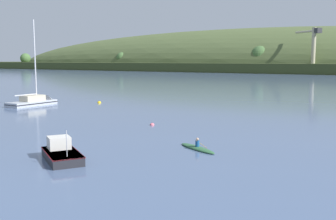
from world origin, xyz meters
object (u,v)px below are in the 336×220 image
object	(u,v)px
mooring_buoy_midchannel	(152,125)
mooring_buoy_foreground	(99,103)
canoe_with_paddler	(197,148)
dockside_crane	(313,50)
sailboat_near_mooring	(37,103)
fishing_boat_moored	(61,155)

from	to	relation	value
mooring_buoy_midchannel	mooring_buoy_foreground	bearing A→B (deg)	140.88
canoe_with_paddler	mooring_buoy_foreground	bearing A→B (deg)	170.66
mooring_buoy_foreground	mooring_buoy_midchannel	bearing A→B (deg)	-39.12
dockside_crane	canoe_with_paddler	size ratio (longest dim) A/B	5.60
mooring_buoy_foreground	canoe_with_paddler	bearing A→B (deg)	-40.50
canoe_with_paddler	mooring_buoy_midchannel	xyz separation A→B (m)	(-8.90, 8.36, -0.09)
sailboat_near_mooring	mooring_buoy_foreground	distance (m)	9.55
fishing_boat_moored	mooring_buoy_midchannel	size ratio (longest dim) A/B	9.03
sailboat_near_mooring	mooring_buoy_foreground	xyz separation A→B (m)	(6.88, 6.62, -0.22)
dockside_crane	canoe_with_paddler	xyz separation A→B (m)	(16.96, -185.69, -11.54)
dockside_crane	mooring_buoy_foreground	bearing A→B (deg)	127.69
sailboat_near_mooring	fishing_boat_moored	xyz separation A→B (m)	(27.01, -24.16, 0.09)
canoe_with_paddler	fishing_boat_moored	bearing A→B (deg)	-103.87
fishing_boat_moored	mooring_buoy_midchannel	distance (m)	15.76
dockside_crane	mooring_buoy_foreground	size ratio (longest dim) A/B	32.69
dockside_crane	mooring_buoy_midchannel	xyz separation A→B (m)	(8.06, -177.33, -11.64)
dockside_crane	sailboat_near_mooring	xyz separation A→B (m)	(-17.39, -168.86, -11.42)
fishing_boat_moored	mooring_buoy_foreground	xyz separation A→B (m)	(-20.13, 30.78, -0.31)
mooring_buoy_midchannel	sailboat_near_mooring	bearing A→B (deg)	161.58
sailboat_near_mooring	mooring_buoy_midchannel	distance (m)	26.82
dockside_crane	sailboat_near_mooring	bearing A→B (deg)	125.51
mooring_buoy_foreground	mooring_buoy_midchannel	size ratio (longest dim) A/B	1.24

